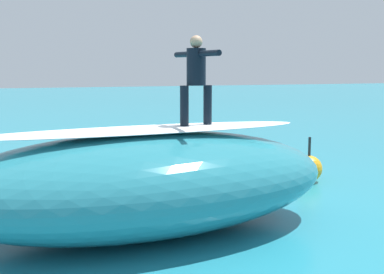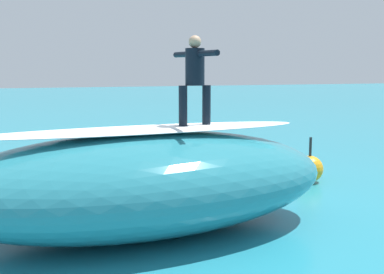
{
  "view_description": "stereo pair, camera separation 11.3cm",
  "coord_description": "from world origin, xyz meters",
  "px_view_note": "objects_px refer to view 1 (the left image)",
  "views": [
    {
      "loc": [
        2.54,
        9.59,
        2.79
      ],
      "look_at": [
        -0.83,
        0.04,
        1.31
      ],
      "focal_mm": 44.49,
      "sensor_mm": 36.0,
      "label": 1
    },
    {
      "loc": [
        2.43,
        9.62,
        2.79
      ],
      "look_at": [
        -0.83,
        0.04,
        1.31
      ],
      "focal_mm": 44.49,
      "sensor_mm": 36.0,
      "label": 2
    }
  ],
  "objects_px": {
    "surfboard_paddling": "(189,175)",
    "buoy_marker": "(309,168)",
    "surfboard_riding": "(196,128)",
    "surfer_riding": "(196,74)",
    "surfer_paddling": "(190,167)"
  },
  "relations": [
    {
      "from": "surfboard_paddling",
      "to": "buoy_marker",
      "type": "distance_m",
      "value": 3.02
    },
    {
      "from": "surfboard_riding",
      "to": "buoy_marker",
      "type": "relative_size",
      "value": 1.83
    },
    {
      "from": "surfboard_riding",
      "to": "surfer_riding",
      "type": "height_order",
      "value": "surfer_riding"
    },
    {
      "from": "surfboard_paddling",
      "to": "surfer_paddling",
      "type": "distance_m",
      "value": 0.22
    },
    {
      "from": "surfboard_riding",
      "to": "surfboard_paddling",
      "type": "distance_m",
      "value": 4.24
    },
    {
      "from": "surfer_riding",
      "to": "surfboard_paddling",
      "type": "relative_size",
      "value": 0.73
    },
    {
      "from": "surfboard_paddling",
      "to": "buoy_marker",
      "type": "xyz_separation_m",
      "value": [
        -2.59,
        1.54,
        0.3
      ]
    },
    {
      "from": "surfer_paddling",
      "to": "buoy_marker",
      "type": "relative_size",
      "value": 1.45
    },
    {
      "from": "surfer_riding",
      "to": "surfer_paddling",
      "type": "xyz_separation_m",
      "value": [
        -1.22,
        -3.81,
        -2.48
      ]
    },
    {
      "from": "surfboard_riding",
      "to": "surfer_riding",
      "type": "bearing_deg",
      "value": 87.3
    },
    {
      "from": "surfboard_riding",
      "to": "surfer_paddling",
      "type": "xyz_separation_m",
      "value": [
        -1.22,
        -3.81,
        -1.55
      ]
    },
    {
      "from": "surfer_riding",
      "to": "surfer_paddling",
      "type": "height_order",
      "value": "surfer_riding"
    },
    {
      "from": "surfer_riding",
      "to": "surfer_paddling",
      "type": "distance_m",
      "value": 4.71
    },
    {
      "from": "surfboard_riding",
      "to": "surfboard_paddling",
      "type": "bearing_deg",
      "value": -117.16
    },
    {
      "from": "surfer_riding",
      "to": "surfer_paddling",
      "type": "relative_size",
      "value": 0.95
    }
  ]
}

